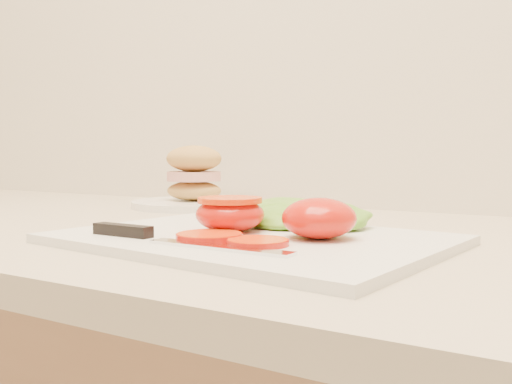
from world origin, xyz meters
The scene contains 9 objects.
cutting_board centered at (-0.45, 1.58, 0.94)m, with size 0.39×0.28×0.01m, color silver.
tomato_half_dome centered at (-0.38, 1.59, 0.96)m, with size 0.08×0.08×0.04m, color red.
tomato_half_cut centered at (-0.48, 1.59, 0.96)m, with size 0.08×0.08×0.04m.
tomato_slice_0 centered at (-0.47, 1.53, 0.94)m, with size 0.07×0.07×0.01m, color orange.
tomato_slice_1 centered at (-0.41, 1.52, 0.94)m, with size 0.06×0.06×0.01m, color orange.
lettuce_leaf_0 centered at (-0.46, 1.66, 0.95)m, with size 0.15×0.10×0.03m, color #70BA31.
lettuce_leaf_1 centered at (-0.41, 1.66, 0.95)m, with size 0.12×0.09×0.03m, color #70BA31.
knife centered at (-0.51, 1.50, 0.94)m, with size 0.25×0.03×0.01m.
sandwich_plate centered at (-0.75, 1.88, 0.97)m, with size 0.22×0.22×0.11m.
Camera 1 is at (-0.14, 1.07, 1.03)m, focal length 40.00 mm.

